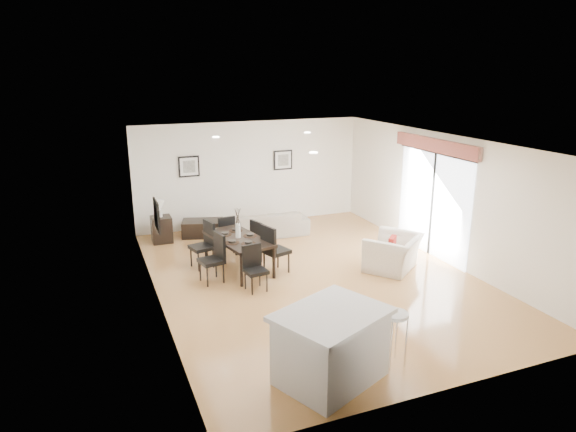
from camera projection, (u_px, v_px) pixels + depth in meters
name	position (u px, v px, depth m)	size (l,w,h in m)	color
ground	(314.00, 277.00, 10.18)	(8.00, 8.00, 0.00)	tan
wall_back	(250.00, 173.00, 13.37)	(6.00, 0.04, 2.70)	white
wall_front	(452.00, 294.00, 6.24)	(6.00, 0.04, 2.70)	white
wall_left	(154.00, 230.00, 8.73)	(0.04, 8.00, 2.70)	white
wall_right	(443.00, 198.00, 10.87)	(0.04, 8.00, 2.70)	white
ceiling	(316.00, 141.00, 9.43)	(6.00, 8.00, 0.02)	white
sofa	(266.00, 224.00, 12.65)	(2.06, 0.81, 0.60)	gray
armchair	(393.00, 253.00, 10.50)	(1.11, 0.97, 0.72)	silver
courtyard_plant_a	(569.00, 239.00, 11.38)	(0.61, 0.53, 0.67)	#395F28
courtyard_plant_b	(504.00, 216.00, 13.10)	(0.41, 0.41, 0.73)	#395F28
dining_table	(238.00, 241.00, 10.40)	(1.16, 1.81, 0.70)	black
dining_chair_wnear	(215.00, 255.00, 9.86)	(0.51, 0.51, 0.96)	black
dining_chair_wfar	(205.00, 242.00, 10.61)	(0.53, 0.53, 0.97)	black
dining_chair_enear	(273.00, 247.00, 10.23)	(0.57, 0.57, 1.01)	black
dining_chair_efar	(260.00, 238.00, 11.00)	(0.50, 0.50, 0.88)	black
dining_chair_head	(254.00, 265.00, 9.51)	(0.43, 0.43, 0.86)	black
dining_chair_foot	(225.00, 232.00, 11.37)	(0.43, 0.43, 0.87)	black
vase	(238.00, 226.00, 10.32)	(0.75, 1.17, 0.62)	white
coffee_table	(203.00, 228.00, 12.64)	(0.98, 0.59, 0.39)	black
side_table	(162.00, 229.00, 12.17)	(0.46, 0.46, 0.62)	black
table_lamp	(160.00, 207.00, 12.02)	(0.21, 0.21, 0.39)	white
cushion	(392.00, 245.00, 10.31)	(0.33, 0.10, 0.33)	maroon
kitchen_island	(331.00, 346.00, 6.72)	(1.72, 1.56, 0.98)	#BABABC
bar_stool	(395.00, 320.00, 7.01)	(0.36, 0.36, 0.79)	silver
framed_print_back_left	(189.00, 167.00, 12.68)	(0.52, 0.04, 0.52)	black
framed_print_back_right	(283.00, 160.00, 13.58)	(0.52, 0.04, 0.52)	black
framed_print_left_wall	(157.00, 216.00, 8.48)	(0.04, 0.52, 0.52)	black
sliding_door	(434.00, 181.00, 11.04)	(0.12, 2.70, 2.57)	white
courtyard	(523.00, 195.00, 12.90)	(6.00, 6.00, 2.00)	#9C9480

